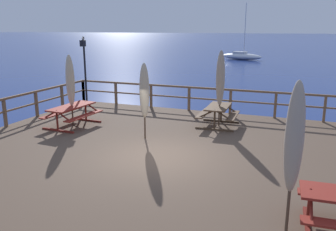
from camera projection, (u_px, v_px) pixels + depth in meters
ground_plane at (157, 182)px, 10.37m from camera, size 600.00×600.00×0.00m
wooden_deck at (157, 169)px, 10.27m from camera, size 13.23×12.04×0.81m
railing_waterside_far at (209, 95)px, 15.30m from camera, size 13.03×0.10×1.09m
picnic_table_mid_left at (72, 111)px, 13.23m from camera, size 1.51×2.07×0.78m
picnic_table_front_left at (218, 112)px, 13.21m from camera, size 1.46×1.67×0.78m
patio_umbrella_short_front at (70, 81)px, 13.03m from camera, size 0.32×0.32×2.65m
patio_umbrella_tall_back_right at (220, 79)px, 12.89m from camera, size 0.32×0.32×2.82m
patio_umbrella_tall_mid_left at (294, 139)px, 6.01m from camera, size 0.32×0.32×2.77m
patio_umbrella_short_back at (144, 91)px, 11.45m from camera, size 0.32×0.32×2.52m
lamp_post_hooked at (84, 61)px, 16.36m from camera, size 0.42×0.62×3.20m
sailboat_distant at (242, 56)px, 50.25m from camera, size 6.23×3.32×7.72m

